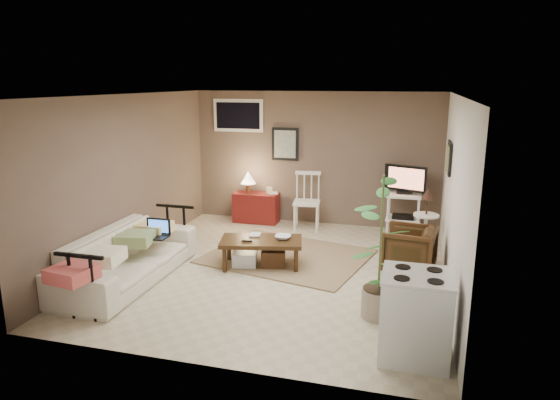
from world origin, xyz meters
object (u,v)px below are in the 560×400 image
(side_table, at_px, (426,213))
(armchair, at_px, (409,247))
(spindle_chair, at_px, (307,203))
(stove, at_px, (416,316))
(coffee_table, at_px, (261,251))
(potted_plant, at_px, (381,242))
(tv_stand, at_px, (404,199))
(red_console, at_px, (256,205))
(sofa, at_px, (127,248))

(side_table, bearing_deg, armchair, -104.61)
(spindle_chair, xyz_separation_m, stove, (1.91, -3.92, -0.05))
(coffee_table, height_order, side_table, side_table)
(armchair, bearing_deg, potted_plant, -2.58)
(tv_stand, bearing_deg, armchair, -85.56)
(tv_stand, relative_size, armchair, 1.72)
(coffee_table, xyz_separation_m, tv_stand, (1.88, 2.09, 0.40))
(coffee_table, xyz_separation_m, side_table, (2.24, 1.23, 0.39))
(red_console, xyz_separation_m, spindle_chair, (1.01, -0.14, 0.14))
(coffee_table, distance_m, side_table, 2.59)
(spindle_chair, relative_size, tv_stand, 0.84)
(sofa, height_order, side_table, side_table)
(spindle_chair, bearing_deg, coffee_table, -96.03)
(armchair, bearing_deg, coffee_table, -70.88)
(spindle_chair, height_order, side_table, side_table)
(red_console, bearing_deg, side_table, -17.38)
(red_console, height_order, potted_plant, potted_plant)
(tv_stand, bearing_deg, sofa, -138.48)
(coffee_table, xyz_separation_m, sofa, (-1.54, -0.93, 0.21))
(spindle_chair, distance_m, tv_stand, 1.68)
(side_table, xyz_separation_m, armchair, (-0.22, -0.85, -0.28))
(coffee_table, relative_size, stove, 1.45)
(stove, bearing_deg, red_console, 125.64)
(armchair, bearing_deg, side_table, 173.86)
(spindle_chair, relative_size, armchair, 1.44)
(coffee_table, relative_size, tv_stand, 1.03)
(spindle_chair, bearing_deg, stove, -64.06)
(sofa, bearing_deg, armchair, -69.72)
(sofa, relative_size, red_console, 2.39)
(tv_stand, height_order, stove, tv_stand)
(side_table, bearing_deg, red_console, 162.62)
(coffee_table, xyz_separation_m, spindle_chair, (0.22, 2.04, 0.23))
(sofa, height_order, stove, sofa)
(sofa, height_order, spindle_chair, spindle_chair)
(sofa, distance_m, armchair, 3.79)
(stove, bearing_deg, potted_plant, 117.72)
(tv_stand, xyz_separation_m, armchair, (0.13, -1.71, -0.29))
(spindle_chair, xyz_separation_m, tv_stand, (1.67, 0.05, 0.16))
(coffee_table, relative_size, potted_plant, 0.75)
(sofa, xyz_separation_m, stove, (3.66, -0.95, -0.02))
(stove, bearing_deg, sofa, 165.47)
(red_console, relative_size, potted_plant, 0.58)
(potted_plant, bearing_deg, tv_stand, 87.15)
(red_console, xyz_separation_m, tv_stand, (2.67, -0.09, 0.31))
(sofa, height_order, potted_plant, potted_plant)
(tv_stand, xyz_separation_m, side_table, (0.36, -0.86, -0.01))
(tv_stand, distance_m, side_table, 0.93)
(coffee_table, distance_m, tv_stand, 2.84)
(coffee_table, height_order, armchair, armchair)
(tv_stand, relative_size, stove, 1.41)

